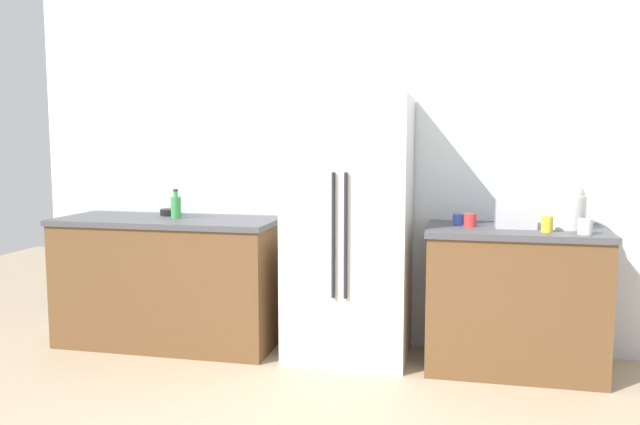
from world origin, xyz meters
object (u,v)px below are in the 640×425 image
(cup_c, at_px, (547,224))
(bottle_a, at_px, (176,207))
(bowl_a, at_px, (170,212))
(refrigerator, at_px, (349,229))
(cup_b, at_px, (470,220))
(cup_a, at_px, (459,219))
(cup_d, at_px, (585,227))
(rice_cooker, at_px, (568,205))
(toaster, at_px, (516,214))

(cup_c, bearing_deg, bottle_a, 176.46)
(bowl_a, bearing_deg, cup_c, -6.72)
(refrigerator, bearing_deg, cup_b, 0.79)
(cup_a, bearing_deg, cup_d, -20.64)
(bottle_a, xyz_separation_m, bowl_a, (-0.12, 0.16, -0.06))
(bottle_a, xyz_separation_m, cup_a, (2.01, 0.07, -0.05))
(refrigerator, distance_m, rice_cooker, 1.43)
(bottle_a, xyz_separation_m, cup_c, (2.55, -0.16, -0.04))
(cup_b, height_order, cup_d, cup_d)
(cup_d, bearing_deg, cup_a, 159.36)
(rice_cooker, height_order, bottle_a, rice_cooker)
(bottle_a, xyz_separation_m, cup_b, (2.09, 0.00, -0.04))
(refrigerator, distance_m, bottle_a, 1.28)
(cup_a, distance_m, cup_d, 0.80)
(cup_b, relative_size, cup_d, 0.90)
(rice_cooker, bearing_deg, refrigerator, -178.48)
(refrigerator, xyz_separation_m, cup_b, (0.81, 0.01, 0.08))
(rice_cooker, bearing_deg, cup_d, -73.94)
(bowl_a, bearing_deg, toaster, -3.70)
(rice_cooker, xyz_separation_m, cup_b, (-0.61, -0.03, -0.11))
(refrigerator, height_order, toaster, refrigerator)
(cup_a, distance_m, cup_b, 0.10)
(toaster, relative_size, cup_d, 2.69)
(toaster, distance_m, cup_d, 0.44)
(cup_b, xyz_separation_m, bowl_a, (-2.21, 0.16, -0.02))
(toaster, height_order, bowl_a, toaster)
(cup_b, distance_m, cup_c, 0.49)
(refrigerator, relative_size, cup_d, 18.93)
(bottle_a, relative_size, cup_a, 2.76)
(refrigerator, distance_m, bowl_a, 1.41)
(cup_c, xyz_separation_m, cup_d, (0.21, -0.05, -0.00))
(bottle_a, height_order, cup_b, bottle_a)
(cup_a, xyz_separation_m, cup_b, (0.07, -0.07, 0.01))
(rice_cooker, xyz_separation_m, cup_d, (0.07, -0.24, -0.11))
(cup_d, bearing_deg, cup_c, 165.67)
(bottle_a, xyz_separation_m, cup_d, (2.76, -0.21, -0.04))
(cup_b, bearing_deg, refrigerator, -179.21)
(bottle_a, height_order, cup_c, bottle_a)
(toaster, distance_m, bowl_a, 2.50)
(cup_a, bearing_deg, rice_cooker, -3.66)
(toaster, xyz_separation_m, cup_b, (-0.29, 0.00, -0.05))
(cup_d, bearing_deg, bottle_a, 175.61)
(toaster, relative_size, bottle_a, 1.20)
(toaster, bearing_deg, cup_a, 168.32)
(toaster, xyz_separation_m, bottle_a, (-2.37, 0.00, -0.01))
(bottle_a, bearing_deg, toaster, -0.11)
(rice_cooker, bearing_deg, cup_b, -177.51)
(rice_cooker, relative_size, cup_d, 3.30)
(refrigerator, relative_size, bottle_a, 8.46)
(refrigerator, bearing_deg, bowl_a, 173.16)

